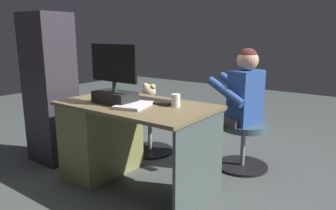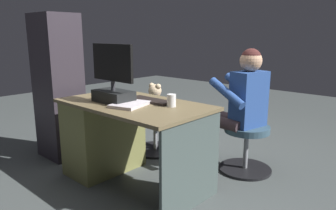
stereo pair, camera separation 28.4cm
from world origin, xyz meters
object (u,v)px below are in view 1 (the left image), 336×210
object	(u,v)px
keyboard	(152,101)
person	(236,98)
monitor	(114,85)
tv_remote	(105,96)
visitor_chair	(243,142)
desk	(110,135)
computer_mouse	(124,96)
office_chair_teddy	(150,129)
teddy_bear	(150,99)
cup	(176,100)

from	to	relation	value
keyboard	person	bearing A→B (deg)	-119.94
monitor	keyboard	world-z (taller)	monitor
tv_remote	visitor_chair	world-z (taller)	tv_remote
desk	person	bearing A→B (deg)	-133.42
monitor	computer_mouse	bearing A→B (deg)	-66.77
visitor_chair	person	size ratio (longest dim) A/B	0.43
keyboard	office_chair_teddy	bearing A→B (deg)	-48.40
tv_remote	office_chair_teddy	xyz separation A→B (m)	(0.01, -0.64, -0.47)
tv_remote	person	world-z (taller)	person
teddy_bear	visitor_chair	xyz separation A→B (m)	(-1.00, -0.20, -0.33)
monitor	computer_mouse	size ratio (longest dim) A/B	5.08
computer_mouse	visitor_chair	xyz separation A→B (m)	(-0.81, -0.79, -0.48)
teddy_bear	visitor_chair	size ratio (longest dim) A/B	0.65
keyboard	computer_mouse	bearing A→B (deg)	5.76
cup	office_chair_teddy	size ratio (longest dim) A/B	0.19
cup	teddy_bear	size ratio (longest dim) A/B	0.31
monitor	tv_remote	size ratio (longest dim) A/B	3.25
office_chair_teddy	monitor	bearing A→B (deg)	109.53
visitor_chair	desk	bearing A→B (deg)	44.24
office_chair_teddy	cup	bearing A→B (deg)	142.58
computer_mouse	cup	world-z (taller)	cup
desk	visitor_chair	size ratio (longest dim) A/B	2.60
keyboard	computer_mouse	world-z (taller)	computer_mouse
tv_remote	person	bearing A→B (deg)	-115.31
cup	teddy_bear	bearing A→B (deg)	-37.94
person	visitor_chair	bearing A→B (deg)	-168.13
cup	office_chair_teddy	distance (m)	1.07
keyboard	visitor_chair	world-z (taller)	keyboard
office_chair_teddy	person	xyz separation A→B (m)	(-0.91, -0.19, 0.42)
tv_remote	desk	bearing A→B (deg)	178.68
visitor_chair	monitor	bearing A→B (deg)	53.44
person	tv_remote	bearing A→B (deg)	42.67
monitor	visitor_chair	xyz separation A→B (m)	(-0.73, -0.98, -0.61)
monitor	keyboard	bearing A→B (deg)	-133.55
computer_mouse	cup	xyz separation A→B (m)	(-0.56, -0.00, 0.03)
keyboard	person	distance (m)	0.85
computer_mouse	office_chair_teddy	distance (m)	0.77
cup	person	distance (m)	0.79
cup	office_chair_teddy	xyz separation A→B (m)	(0.75, -0.57, -0.51)
desk	keyboard	xyz separation A→B (m)	(-0.40, -0.13, 0.34)
monitor	person	world-z (taller)	monitor
monitor	cup	distance (m)	0.52
computer_mouse	office_chair_teddy	size ratio (longest dim) A/B	0.19
desk	monitor	bearing A→B (deg)	153.33
cup	tv_remote	distance (m)	0.74
keyboard	tv_remote	bearing A→B (deg)	11.25
desk	monitor	distance (m)	0.53
desk	teddy_bear	size ratio (longest dim) A/B	4.03
desk	teddy_bear	bearing A→B (deg)	-82.67
desk	person	distance (m)	1.23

